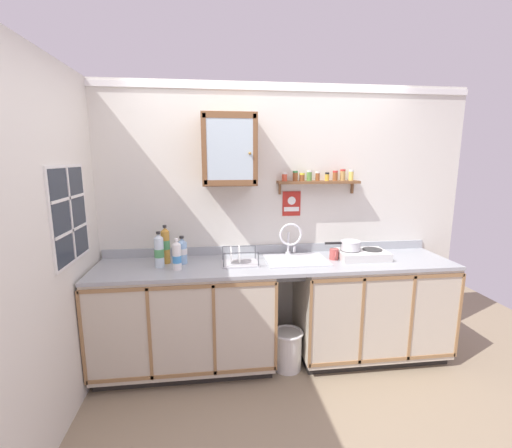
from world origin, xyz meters
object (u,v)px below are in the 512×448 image
bottle_water_blue_0 (182,251)px  bottle_water_clear_2 (159,251)px  bottle_juice_amber_1 (165,245)px  mug (334,254)px  bottle_opaque_white_3 (177,256)px  trash_bin (288,349)px  hot_plate_stove (362,255)px  wall_cabinet (229,150)px  warning_sign (292,204)px  dish_rack (239,260)px  saucepan (350,245)px  sink (295,262)px

bottle_water_blue_0 → bottle_water_clear_2: (-0.18, -0.08, 0.03)m
bottle_juice_amber_1 → mug: 1.47m
bottle_opaque_white_3 → trash_bin: bottle_opaque_white_3 is taller
hot_plate_stove → bottle_water_blue_0: bearing=177.9°
wall_cabinet → trash_bin: 1.79m
hot_plate_stove → bottle_opaque_white_3: bottle_opaque_white_3 is taller
bottle_water_clear_2 → mug: 1.51m
bottle_juice_amber_1 → wall_cabinet: (0.56, 0.07, 0.80)m
bottle_water_blue_0 → warning_sign: size_ratio=1.05×
mug → bottle_juice_amber_1: bearing=177.1°
bottle_juice_amber_1 → dish_rack: bearing=-10.0°
bottle_juice_amber_1 → mug: bearing=-2.9°
saucepan → bottle_water_blue_0: bottle_water_blue_0 is taller
mug → warning_sign: 0.60m
hot_plate_stove → warning_sign: bearing=153.2°
bottle_water_blue_0 → bottle_juice_amber_1: bottle_juice_amber_1 is taller
bottle_water_clear_2 → hot_plate_stove: bearing=0.7°
dish_rack → warning_sign: 0.75m
bottle_water_clear_2 → wall_cabinet: size_ratio=0.50×
trash_bin → bottle_opaque_white_3: bearing=178.0°
saucepan → wall_cabinet: size_ratio=0.54×
mug → warning_sign: (-0.33, 0.29, 0.42)m
saucepan → mug: saucepan is taller
sink → bottle_water_clear_2: (-1.16, -0.05, 0.15)m
bottle_opaque_white_3 → trash_bin: (0.92, -0.03, -0.86)m
bottle_water_clear_2 → mug: bearing=1.1°
dish_rack → trash_bin: size_ratio=0.89×
bottle_juice_amber_1 → trash_bin: 1.39m
bottle_water_clear_2 → trash_bin: bearing=-6.6°
saucepan → bottle_juice_amber_1: bottle_juice_amber_1 is taller
dish_rack → bottle_opaque_white_3: bearing=-170.0°
bottle_water_blue_0 → dish_rack: bottle_water_blue_0 is taller
bottle_opaque_white_3 → hot_plate_stove: bearing=4.1°
sink → dish_rack: sink is taller
saucepan → wall_cabinet: wall_cabinet is taller
bottle_water_clear_2 → mug: bottle_water_clear_2 is taller
bottle_juice_amber_1 → saucepan: bearing=-2.2°
sink → bottle_water_blue_0: size_ratio=2.22×
sink → dish_rack: size_ratio=1.71×
sink → mug: 0.35m
bottle_water_blue_0 → mug: bottle_water_blue_0 is taller
warning_sign → hot_plate_stove: bearing=-26.8°
wall_cabinet → warning_sign: 0.77m
hot_plate_stove → saucepan: 0.14m
hot_plate_stove → bottle_water_blue_0: 1.59m
hot_plate_stove → mug: bearing=178.3°
bottle_juice_amber_1 → bottle_water_clear_2: size_ratio=1.10×
saucepan → bottle_opaque_white_3: (-1.50, -0.14, -0.01)m
bottle_water_blue_0 → trash_bin: 1.25m
trash_bin → warning_sign: bearing=75.9°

